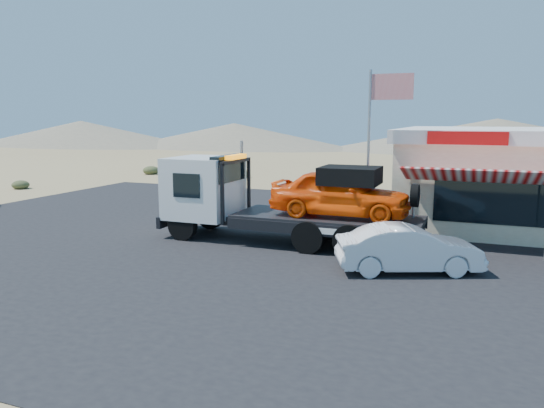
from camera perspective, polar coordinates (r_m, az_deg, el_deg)
The scene contains 8 objects.
ground at distance 17.39m, azimuth -8.53°, elevation -5.35°, with size 120.00×120.00×0.00m, color #917B52.
asphalt_lot at distance 19.19m, azimuth 1.20°, elevation -3.82°, with size 32.00×24.00×0.02m, color black.
tow_truck at distance 18.49m, azimuth 1.03°, elevation 0.80°, with size 9.07×2.69×3.03m.
white_sedan at distance 15.56m, azimuth 14.47°, elevation -4.70°, with size 1.41×4.03×1.33m, color silver.
jerky_store at distance 23.68m, azimuth 26.37°, elevation 2.58°, with size 10.40×9.97×3.90m.
flagpole at distance 19.35m, azimuth 11.05°, elevation 7.35°, with size 1.55×0.10×6.00m.
desert_scrub at distance 33.12m, azimuth -21.98°, elevation 1.60°, with size 24.20×34.64×0.68m.
distant_hills at distance 72.05m, azimuth 7.04°, elevation 7.29°, with size 126.00×48.00×4.20m.
Camera 1 is at (8.54, -14.50, 4.38)m, focal length 35.00 mm.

